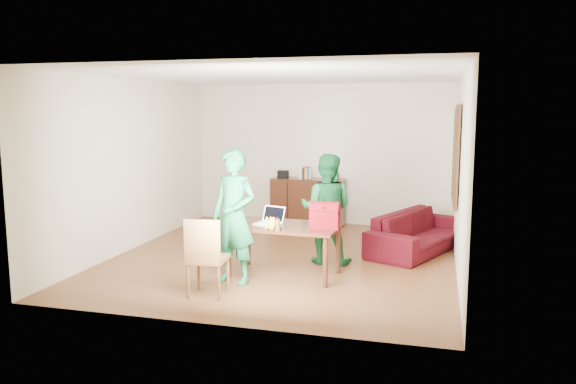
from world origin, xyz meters
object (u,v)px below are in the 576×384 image
(person_near, at_px, (234,216))
(bottle, at_px, (278,224))
(person_far, at_px, (326,209))
(chair, at_px, (208,273))
(sofa, at_px, (419,232))
(laptop, at_px, (268,221))
(table, at_px, (284,231))
(red_bag, at_px, (325,218))

(person_near, relative_size, bottle, 9.92)
(person_far, height_order, bottle, person_far)
(chair, distance_m, sofa, 3.70)
(laptop, bearing_deg, bottle, -39.89)
(sofa, bearing_deg, bottle, 166.64)
(table, xyz_separation_m, person_near, (-0.54, -0.45, 0.25))
(chair, bearing_deg, person_far, 55.44)
(table, relative_size, person_near, 0.88)
(red_bag, bearing_deg, bottle, -148.55)
(person_far, bearing_deg, laptop, 52.00)
(person_near, height_order, sofa, person_near)
(red_bag, xyz_separation_m, sofa, (1.13, 1.88, -0.53))
(person_near, height_order, bottle, person_near)
(table, relative_size, laptop, 4.02)
(table, distance_m, chair, 1.27)
(person_near, relative_size, person_far, 1.09)
(table, distance_m, red_bag, 0.61)
(laptop, bearing_deg, chair, -97.67)
(chair, relative_size, red_bag, 2.58)
(person_far, distance_m, sofa, 1.72)
(sofa, bearing_deg, table, 160.68)
(person_far, bearing_deg, bottle, 71.02)
(laptop, xyz_separation_m, sofa, (1.92, 1.85, -0.43))
(table, height_order, bottle, bottle)
(chair, height_order, sofa, chair)
(laptop, distance_m, red_bag, 0.79)
(person_far, relative_size, red_bag, 4.26)
(chair, height_order, person_near, person_near)
(chair, relative_size, laptop, 2.53)
(red_bag, relative_size, sofa, 0.18)
(red_bag, bearing_deg, sofa, 59.42)
(table, xyz_separation_m, bottle, (0.02, -0.40, 0.17))
(chair, bearing_deg, bottle, 39.02)
(person_near, bearing_deg, bottle, 20.93)
(person_near, relative_size, laptop, 4.54)
(bottle, bearing_deg, red_bag, 30.99)
(table, bearing_deg, chair, -118.93)
(bottle, relative_size, red_bag, 0.47)
(laptop, height_order, sofa, laptop)
(chair, xyz_separation_m, person_near, (0.12, 0.59, 0.59))
(person_far, relative_size, bottle, 9.12)
(person_far, distance_m, bottle, 1.25)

